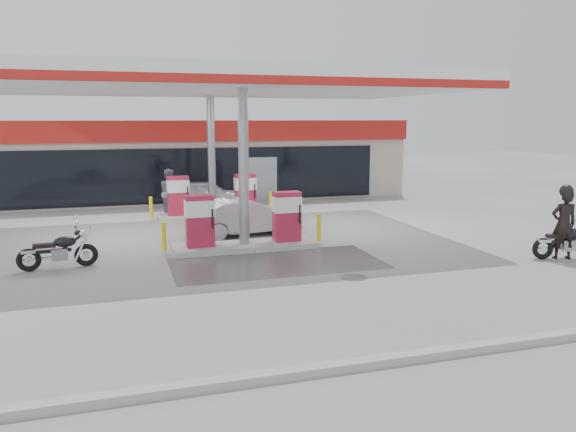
# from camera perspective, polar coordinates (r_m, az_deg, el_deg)

# --- Properties ---
(ground) EXTENTS (90.00, 90.00, 0.00)m
(ground) POSITION_cam_1_polar(r_m,az_deg,el_deg) (15.98, -2.84, -4.94)
(ground) COLOR gray
(ground) RESTS_ON ground
(wet_patch) EXTENTS (6.00, 3.00, 0.00)m
(wet_patch) POSITION_cam_1_polar(r_m,az_deg,el_deg) (16.11, -1.11, -4.81)
(wet_patch) COLOR #4C4C4F
(wet_patch) RESTS_ON ground
(drain_cover) EXTENTS (0.70, 0.70, 0.01)m
(drain_cover) POSITION_cam_1_polar(r_m,az_deg,el_deg) (14.79, 6.69, -6.21)
(drain_cover) COLOR #38383A
(drain_cover) RESTS_ON ground
(kerb) EXTENTS (28.00, 0.25, 0.15)m
(kerb) POSITION_cam_1_polar(r_m,az_deg,el_deg) (9.70, 7.79, -14.63)
(kerb) COLOR gray
(kerb) RESTS_ON ground
(store_building) EXTENTS (22.00, 8.22, 4.00)m
(store_building) POSITION_cam_1_polar(r_m,az_deg,el_deg) (31.22, -10.15, 5.91)
(store_building) COLOR #B5A898
(store_building) RESTS_ON ground
(canopy) EXTENTS (16.00, 10.02, 5.51)m
(canopy) POSITION_cam_1_polar(r_m,az_deg,el_deg) (20.37, -6.54, 13.15)
(canopy) COLOR silver
(canopy) RESTS_ON ground
(pump_island_near) EXTENTS (5.14, 1.30, 1.78)m
(pump_island_near) POSITION_cam_1_polar(r_m,az_deg,el_deg) (17.72, -4.46, -1.13)
(pump_island_near) COLOR #9E9E99
(pump_island_near) RESTS_ON ground
(pump_island_far) EXTENTS (5.14, 1.30, 1.78)m
(pump_island_far) POSITION_cam_1_polar(r_m,az_deg,el_deg) (23.54, -7.68, 1.54)
(pump_island_far) COLOR #9E9E99
(pump_island_far) RESTS_ON ground
(main_motorcycle) EXTENTS (2.12, 0.89, 1.09)m
(main_motorcycle) POSITION_cam_1_polar(r_m,az_deg,el_deg) (18.47, 26.59, -2.42)
(main_motorcycle) COLOR black
(main_motorcycle) RESTS_ON ground
(biker_main) EXTENTS (0.85, 0.66, 2.07)m
(biker_main) POSITION_cam_1_polar(r_m,az_deg,el_deg) (18.26, 26.20, -0.77)
(biker_main) COLOR black
(biker_main) RESTS_ON ground
(parked_motorcycle) EXTENTS (2.11, 0.81, 1.08)m
(parked_motorcycle) POSITION_cam_1_polar(r_m,az_deg,el_deg) (16.66, -22.23, -3.36)
(parked_motorcycle) COLOR black
(parked_motorcycle) RESTS_ON ground
(sedan_white) EXTENTS (3.79, 2.03, 1.23)m
(sedan_white) POSITION_cam_1_polar(r_m,az_deg,el_deg) (26.72, -8.28, 2.31)
(sedan_white) COLOR silver
(sedan_white) RESTS_ON ground
(attendant) EXTENTS (0.86, 1.05, 2.00)m
(attendant) POSITION_cam_1_polar(r_m,az_deg,el_deg) (24.27, -11.92, 2.36)
(attendant) COLOR slate
(attendant) RESTS_ON ground
(hatchback_silver) EXTENTS (4.08, 1.91, 1.29)m
(hatchback_silver) POSITION_cam_1_polar(r_m,az_deg,el_deg) (19.96, -4.41, -0.07)
(hatchback_silver) COLOR #B5B6BE
(hatchback_silver) RESTS_ON ground
(parked_car_left) EXTENTS (3.77, 1.94, 1.05)m
(parked_car_left) POSITION_cam_1_polar(r_m,az_deg,el_deg) (29.10, -18.40, 2.34)
(parked_car_left) COLOR #17194D
(parked_car_left) RESTS_ON ground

